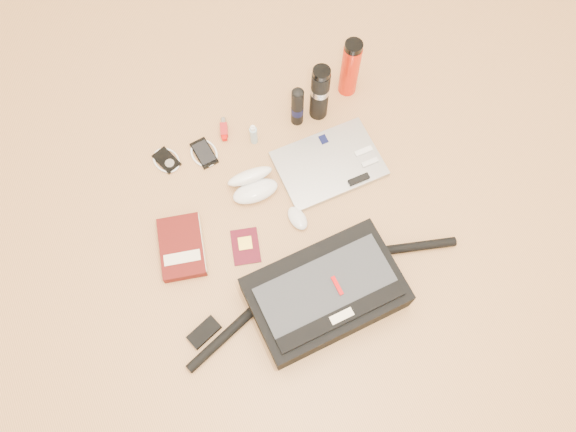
{
  "coord_description": "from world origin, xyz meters",
  "views": [
    {
      "loc": [
        -0.35,
        -0.58,
        1.82
      ],
      "look_at": [
        -0.05,
        0.07,
        0.06
      ],
      "focal_mm": 35.0,
      "sensor_mm": 36.0,
      "label": 1
    }
  ],
  "objects": [
    {
      "name": "ground",
      "position": [
        0.0,
        0.0,
        0.0
      ],
      "size": [
        4.0,
        4.0,
        0.0
      ],
      "primitive_type": "plane",
      "color": "tan",
      "rests_on": "ground"
    },
    {
      "name": "messenger_bag",
      "position": [
        -0.05,
        -0.22,
        0.06
      ],
      "size": [
        0.99,
        0.31,
        0.14
      ],
      "rotation": [
        0.0,
        0.0,
        0.02
      ],
      "color": "black",
      "rests_on": "ground"
    },
    {
      "name": "laptop",
      "position": [
        0.18,
        0.21,
        0.01
      ],
      "size": [
        0.37,
        0.26,
        0.04
      ],
      "rotation": [
        0.0,
        0.0,
        -0.01
      ],
      "color": "#A6A6A8",
      "rests_on": "ground"
    },
    {
      "name": "book",
      "position": [
        -0.42,
        0.13,
        0.02
      ],
      "size": [
        0.19,
        0.25,
        0.04
      ],
      "rotation": [
        0.0,
        0.0,
        -0.24
      ],
      "color": "#4B0C0A",
      "rests_on": "ground"
    },
    {
      "name": "passport",
      "position": [
        -0.22,
        0.05,
        0.0
      ],
      "size": [
        0.12,
        0.15,
        0.01
      ],
      "rotation": [
        0.0,
        0.0,
        -0.27
      ],
      "color": "#470814",
      "rests_on": "ground"
    },
    {
      "name": "mouse",
      "position": [
        -0.02,
        0.06,
        0.02
      ],
      "size": [
        0.07,
        0.1,
        0.03
      ],
      "rotation": [
        0.0,
        0.0,
        0.1
      ],
      "color": "silver",
      "rests_on": "ground"
    },
    {
      "name": "sunglasses_case",
      "position": [
        -0.11,
        0.24,
        0.03
      ],
      "size": [
        0.17,
        0.15,
        0.1
      ],
      "rotation": [
        0.0,
        0.0,
        -0.05
      ],
      "color": "silver",
      "rests_on": "ground"
    },
    {
      "name": "ipod",
      "position": [
        -0.35,
        0.47,
        0.01
      ],
      "size": [
        0.11,
        0.11,
        0.01
      ],
      "rotation": [
        0.0,
        0.0,
        0.33
      ],
      "color": "black",
      "rests_on": "ground"
    },
    {
      "name": "phone",
      "position": [
        -0.22,
        0.44,
        0.01
      ],
      "size": [
        0.1,
        0.12,
        0.01
      ],
      "rotation": [
        0.0,
        0.0,
        0.09
      ],
      "color": "black",
      "rests_on": "ground"
    },
    {
      "name": "inhaler",
      "position": [
        -0.11,
        0.5,
        0.01
      ],
      "size": [
        0.05,
        0.09,
        0.02
      ],
      "rotation": [
        0.0,
        0.0,
        -0.33
      ],
      "color": "#A31A1B",
      "rests_on": "ground"
    },
    {
      "name": "spray_bottle",
      "position": [
        -0.03,
        0.42,
        0.05
      ],
      "size": [
        0.03,
        0.03,
        0.11
      ],
      "rotation": [
        0.0,
        0.0,
        -0.19
      ],
      "color": "#97BDD0",
      "rests_on": "ground"
    },
    {
      "name": "aerosol_can",
      "position": [
        0.15,
        0.43,
        0.1
      ],
      "size": [
        0.06,
        0.06,
        0.19
      ],
      "rotation": [
        0.0,
        0.0,
        -0.26
      ],
      "color": "black",
      "rests_on": "ground"
    },
    {
      "name": "thermos_black",
      "position": [
        0.24,
        0.43,
        0.13
      ],
      "size": [
        0.09,
        0.09,
        0.26
      ],
      "rotation": [
        0.0,
        0.0,
        -0.35
      ],
      "color": "black",
      "rests_on": "ground"
    },
    {
      "name": "thermos_red",
      "position": [
        0.39,
        0.48,
        0.13
      ],
      "size": [
        0.07,
        0.07,
        0.26
      ],
      "rotation": [
        0.0,
        0.0,
        -0.04
      ],
      "color": "red",
      "rests_on": "ground"
    }
  ]
}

